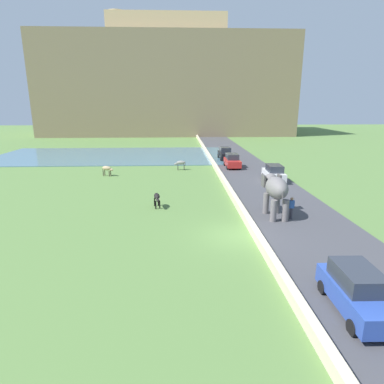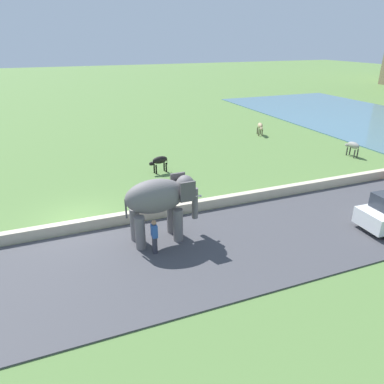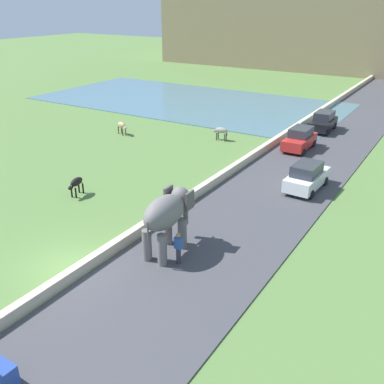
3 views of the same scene
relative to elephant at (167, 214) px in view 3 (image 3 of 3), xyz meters
The scene contains 12 objects.
ground_plane 5.25m from the elephant, 134.90° to the right, with size 220.00×220.00×0.00m, color #567A3D.
road_surface 16.77m from the elephant, 84.55° to the left, with size 7.00×120.00×0.06m, color #424247.
barrier_wall 14.84m from the elephant, 98.66° to the left, with size 0.40×110.00×0.56m, color beige.
lake 34.17m from the elephant, 120.70° to the left, with size 36.00×18.00×0.08m, color slate.
elephant is the anchor object (origin of this frame).
person_beside_elephant 1.67m from the elephant, 30.99° to the right, with size 0.36×0.22×1.63m.
car_black 25.06m from the elephant, 89.99° to the left, with size 1.85×4.03×1.80m.
car_white 11.43m from the elephant, 73.90° to the left, with size 1.92×4.06×1.80m.
car_red 18.67m from the elephant, 89.98° to the left, with size 1.80×4.00×1.80m.
cow_black 9.06m from the elephant, 163.70° to the left, with size 0.64×1.42×1.15m.
cow_tan 20.82m from the elephant, 136.16° to the left, with size 1.41×0.81×1.15m.
cow_grey 18.81m from the elephant, 110.67° to the left, with size 1.39×0.45×1.15m.
Camera 3 is at (14.07, -11.49, 11.21)m, focal length 41.15 mm.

